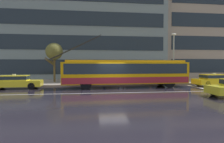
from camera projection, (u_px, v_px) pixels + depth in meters
ground_plane at (114, 91)px, 16.42m from camera, size 160.00×160.00×0.00m
sidewalk_slab at (105, 81)px, 25.40m from camera, size 80.00×10.00×0.14m
crosswalk_stripe_edge_near at (200, 88)px, 18.53m from camera, size 0.44×4.40×0.01m
crosswalk_stripe_inner_a at (209, 88)px, 18.64m from camera, size 0.44×4.40×0.01m
crosswalk_stripe_center at (217, 88)px, 18.76m from camera, size 0.44×4.40×0.01m
lane_centre_line at (115, 93)px, 15.23m from camera, size 72.00×0.14×0.01m
trolleybus at (126, 72)px, 19.00m from camera, size 13.70×2.93×5.19m
taxi_queued_behind_bus at (15, 81)px, 17.80m from camera, size 4.70×2.08×1.39m
taxi_ahead_of_bus at (215, 80)px, 19.92m from camera, size 4.73×1.98×1.39m
bus_shelter at (107, 66)px, 22.01m from camera, size 4.27×1.66×2.62m
pedestrian_at_shelter at (104, 69)px, 21.22m from camera, size 1.56×1.56×1.96m
pedestrian_approaching_curb at (151, 69)px, 22.73m from camera, size 1.23×1.23×2.02m
pedestrian_walking_past at (119, 69)px, 21.91m from camera, size 1.48×1.48×1.91m
street_lamp at (174, 53)px, 22.20m from camera, size 0.60×0.32×5.82m
street_tree_bare at (54, 52)px, 22.88m from camera, size 2.16×2.16×4.77m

